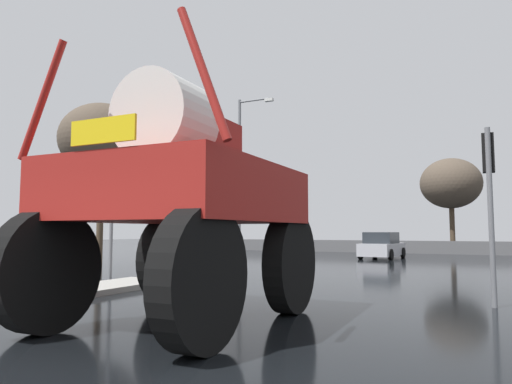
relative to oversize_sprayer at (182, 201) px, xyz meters
name	(u,v)px	position (x,y,z in m)	size (l,w,h in m)	color
ground_plane	(357,268)	(-0.33, 13.45, -2.11)	(120.00, 120.00, 0.00)	black
median_island	(3,302)	(-4.44, -0.18, -2.03)	(1.64, 9.80, 0.15)	#9E9B93
oversize_sprayer	(182,201)	(0.00, 0.00, 0.00)	(3.85, 5.29, 4.60)	black
sedan_ahead	(382,246)	(-0.70, 20.78, -1.39)	(2.15, 4.23, 1.52)	#B7B7BF
traffic_signal_near_left	(116,199)	(-5.63, 4.34, 0.46)	(0.24, 0.54, 3.52)	slate
traffic_signal_near_right	(489,176)	(4.87, 4.34, 0.65)	(0.24, 0.54, 3.78)	slate
streetlight_far_left	(242,169)	(-8.04, 17.26, 3.11)	(2.29, 0.24, 9.43)	slate
bare_tree_left	(102,140)	(-10.32, 8.40, 3.49)	(3.74, 3.74, 7.21)	#473828
bare_tree_far_center	(451,184)	(2.54, 30.29, 2.98)	(4.37, 4.37, 6.97)	#473828
roadside_barrier	(407,247)	(-0.33, 27.96, -1.66)	(31.61, 0.24, 0.90)	#59595B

